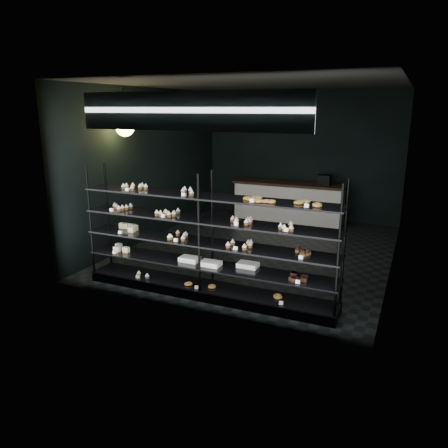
# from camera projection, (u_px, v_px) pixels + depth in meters

# --- Properties ---
(room) EXTENTS (5.01, 6.01, 3.20)m
(room) POSITION_uv_depth(u_px,v_px,m) (262.00, 171.00, 8.45)
(room) COLOR black
(room) RESTS_ON ground
(display_shelf) EXTENTS (4.00, 0.50, 1.91)m
(display_shelf) POSITION_uv_depth(u_px,v_px,m) (204.00, 256.00, 6.55)
(display_shelf) COLOR black
(display_shelf) RESTS_ON room
(signage) EXTENTS (3.30, 0.05, 0.50)m
(signage) POSITION_uv_depth(u_px,v_px,m) (188.00, 111.00, 5.58)
(signage) COLOR #0F0E46
(signage) RESTS_ON room
(pendant_lamp) EXTENTS (0.34, 0.34, 0.90)m
(pendant_lamp) POSITION_uv_depth(u_px,v_px,m) (125.00, 127.00, 7.95)
(pendant_lamp) COLOR black
(pendant_lamp) RESTS_ON room
(service_counter) EXTENTS (2.80, 0.65, 1.23)m
(service_counter) POSITION_uv_depth(u_px,v_px,m) (289.00, 201.00, 10.99)
(service_counter) COLOR silver
(service_counter) RESTS_ON room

